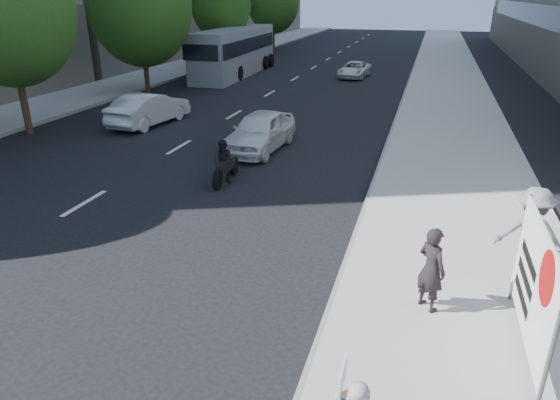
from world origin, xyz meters
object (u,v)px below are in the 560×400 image
(jogger, at_px, (530,235))
(protest_banner, at_px, (534,283))
(pedestrian_woman, at_px, (431,269))
(white_sedan_far, at_px, (354,70))
(motorcycle, at_px, (225,164))
(white_sedan_mid, at_px, (149,109))
(white_sedan_near, at_px, (260,131))
(bus, at_px, (235,52))

(jogger, distance_m, protest_banner, 2.45)
(pedestrian_woman, bearing_deg, white_sedan_far, -35.78)
(jogger, xyz_separation_m, motorcycle, (-8.32, 3.93, -0.53))
(jogger, relative_size, motorcycle, 0.99)
(white_sedan_mid, bearing_deg, pedestrian_woman, 144.82)
(jogger, bearing_deg, motorcycle, -17.35)
(white_sedan_near, distance_m, motorcycle, 3.80)
(jogger, xyz_separation_m, protest_banner, (-0.35, -2.42, 0.24))
(jogger, height_order, pedestrian_woman, jogger)
(white_sedan_near, distance_m, white_sedan_mid, 6.67)
(white_sedan_mid, xyz_separation_m, motorcycle, (6.32, -6.21, -0.10))
(pedestrian_woman, height_order, white_sedan_near, pedestrian_woman)
(motorcycle, bearing_deg, white_sedan_mid, 131.73)
(jogger, distance_m, white_sedan_mid, 17.81)
(pedestrian_woman, xyz_separation_m, bus, (-14.52, 27.41, 0.65))
(motorcycle, bearing_deg, protest_banner, -42.31)
(white_sedan_far, bearing_deg, white_sedan_mid, -108.48)
(jogger, relative_size, white_sedan_mid, 0.45)
(bus, bearing_deg, pedestrian_woman, -63.90)
(pedestrian_woman, xyz_separation_m, white_sedan_near, (-6.52, 9.39, -0.24))
(pedestrian_woman, relative_size, bus, 0.14)
(white_sedan_mid, bearing_deg, bus, -75.90)
(protest_banner, distance_m, motorcycle, 10.22)
(white_sedan_near, distance_m, bus, 19.74)
(white_sedan_mid, bearing_deg, motorcycle, 143.12)
(protest_banner, xyz_separation_m, white_sedan_near, (-8.07, 10.15, -0.66))
(white_sedan_mid, relative_size, bus, 0.37)
(white_sedan_far, bearing_deg, protest_banner, -71.76)
(jogger, distance_m, motorcycle, 9.21)
(protest_banner, relative_size, motorcycle, 1.50)
(white_sedan_near, bearing_deg, protest_banner, -47.42)
(white_sedan_near, xyz_separation_m, white_sedan_mid, (-6.22, 2.41, -0.01))
(bus, bearing_deg, motorcycle, -71.46)
(jogger, height_order, bus, bus)
(white_sedan_mid, height_order, bus, bus)
(white_sedan_near, height_order, motorcycle, white_sedan_near)
(pedestrian_woman, xyz_separation_m, motorcycle, (-6.43, 5.59, -0.35))
(jogger, xyz_separation_m, white_sedan_far, (-7.62, 26.85, -0.61))
(white_sedan_far, relative_size, motorcycle, 1.95)
(jogger, distance_m, white_sedan_near, 11.43)
(pedestrian_woman, relative_size, white_sedan_mid, 0.37)
(pedestrian_woman, height_order, white_sedan_mid, pedestrian_woman)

